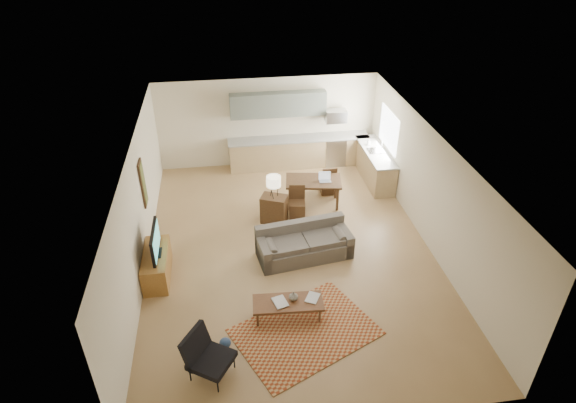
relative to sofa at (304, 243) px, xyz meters
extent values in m
plane|color=#99754A|center=(-0.29, 0.28, -0.38)|extent=(9.00, 9.00, 0.00)
plane|color=white|center=(-0.29, 0.28, 2.32)|extent=(9.00, 9.00, 0.00)
plane|color=beige|center=(-0.29, 4.78, 0.97)|extent=(6.50, 0.00, 6.50)
plane|color=beige|center=(-0.29, -4.22, 0.97)|extent=(6.50, 0.00, 6.50)
plane|color=beige|center=(-3.54, 0.28, 0.97)|extent=(0.00, 9.00, 9.00)
plane|color=beige|center=(2.96, 0.28, 0.97)|extent=(0.00, 9.00, 9.00)
cube|color=#A5A8AD|center=(1.71, 4.46, 0.07)|extent=(0.62, 0.62, 0.90)
cube|color=#A5A8AD|center=(1.71, 4.48, 1.17)|extent=(0.62, 0.40, 0.35)
cube|color=slate|center=(0.01, 4.61, 1.57)|extent=(2.80, 0.34, 0.70)
cube|color=white|center=(2.94, 3.28, 1.17)|extent=(0.02, 1.40, 1.05)
cube|color=maroon|center=(-0.38, -2.29, -0.37)|extent=(3.01, 2.64, 0.02)
imported|color=maroon|center=(-0.92, -1.89, 0.04)|extent=(0.42, 0.46, 0.03)
imported|color=navy|center=(-0.26, -1.77, 0.03)|extent=(0.50, 0.51, 0.02)
imported|color=black|center=(-0.54, -1.80, 0.12)|extent=(0.25, 0.25, 0.19)
imported|color=beige|center=(2.54, 3.68, 0.63)|extent=(0.11, 0.11, 0.19)
camera|label=1|loc=(-1.63, -8.59, 6.56)|focal=30.00mm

